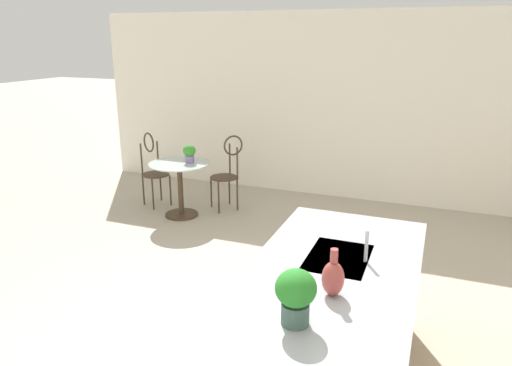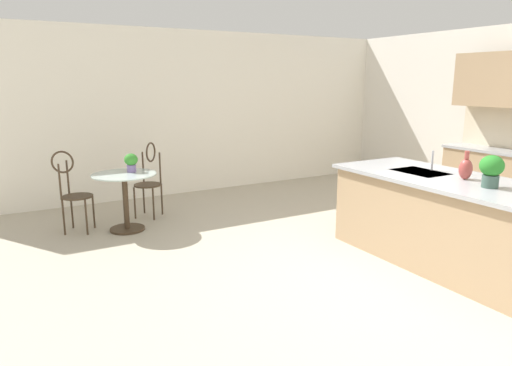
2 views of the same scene
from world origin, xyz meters
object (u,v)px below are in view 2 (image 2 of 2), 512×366
(potted_plant_on_table, at_px, (131,161))
(potted_plant_counter_near, at_px, (491,169))
(vase_on_counter, at_px, (466,169))
(bistro_table, at_px, (125,196))
(chair_near_window, at_px, (72,188))
(chair_by_island, at_px, (149,176))

(potted_plant_on_table, xyz_separation_m, potted_plant_counter_near, (3.30, 2.45, 0.22))
(potted_plant_on_table, height_order, vase_on_counter, vase_on_counter)
(bistro_table, height_order, chair_near_window, chair_near_window)
(chair_near_window, height_order, chair_by_island, same)
(chair_by_island, bearing_deg, chair_near_window, -77.71)
(potted_plant_counter_near, height_order, vase_on_counter, potted_plant_counter_near)
(chair_by_island, xyz_separation_m, potted_plant_counter_near, (3.73, 2.10, 0.52))
(potted_plant_on_table, bearing_deg, vase_on_counter, 41.05)
(chair_near_window, bearing_deg, chair_by_island, 102.29)
(potted_plant_counter_near, bearing_deg, chair_near_window, -137.92)
(potted_plant_on_table, distance_m, vase_on_counter, 3.91)
(chair_near_window, xyz_separation_m, chair_by_island, (-0.23, 1.06, 0.00))
(bistro_table, xyz_separation_m, chair_by_island, (-0.50, 0.47, 0.13))
(chair_near_window, height_order, potted_plant_on_table, chair_near_window)
(bistro_table, bearing_deg, vase_on_counter, 43.07)
(chair_by_island, distance_m, potted_plant_on_table, 0.63)
(potted_plant_counter_near, bearing_deg, chair_by_island, -150.56)
(bistro_table, height_order, potted_plant_counter_near, potted_plant_counter_near)
(bistro_table, height_order, potted_plant_on_table, potted_plant_on_table)
(vase_on_counter, bearing_deg, chair_by_island, -146.69)
(bistro_table, height_order, vase_on_counter, vase_on_counter)
(chair_by_island, distance_m, vase_on_counter, 4.07)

